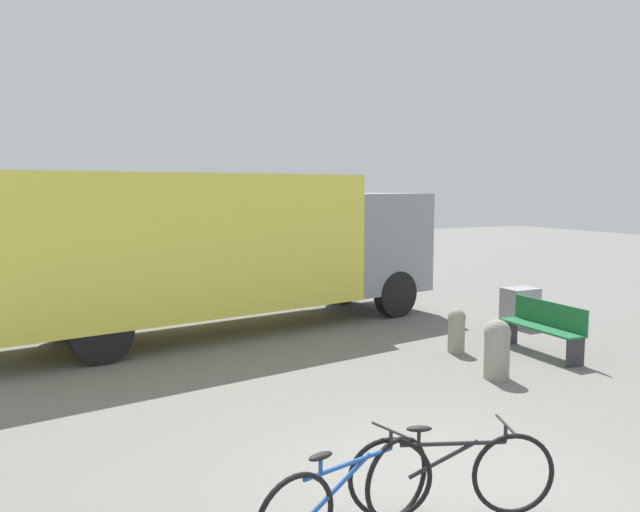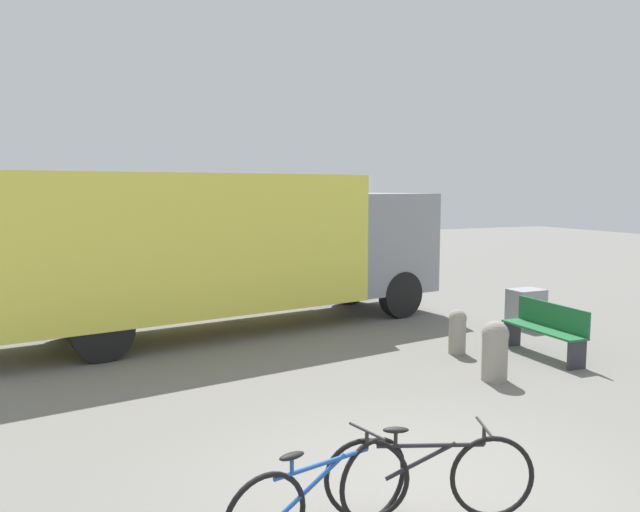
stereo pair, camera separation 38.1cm
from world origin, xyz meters
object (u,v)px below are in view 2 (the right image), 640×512
(bollard_far_bench, at_px, (457,330))
(utility_box, at_px, (526,308))
(park_bench, at_px, (546,328))
(bicycle_near, at_px, (322,496))
(bicycle_middle, at_px, (429,476))
(delivery_truck, at_px, (231,243))
(bollard_near_bench, at_px, (495,348))

(bollard_far_bench, distance_m, utility_box, 2.78)
(park_bench, relative_size, bicycle_near, 0.94)
(bicycle_middle, bearing_deg, utility_box, 63.99)
(delivery_truck, relative_size, bollard_far_bench, 12.08)
(park_bench, relative_size, utility_box, 2.17)
(bollard_far_bench, bearing_deg, utility_box, 24.01)
(delivery_truck, relative_size, bollard_near_bench, 10.39)
(bicycle_near, xyz_separation_m, bicycle_middle, (0.97, -0.06, 0.00))
(park_bench, distance_m, utility_box, 2.30)
(bicycle_near, bearing_deg, bollard_near_bench, 22.29)
(delivery_truck, xyz_separation_m, bicycle_middle, (-0.51, -7.60, -1.33))
(bollard_far_bench, bearing_deg, park_bench, -31.80)
(park_bench, relative_size, bollard_near_bench, 1.87)
(utility_box, bearing_deg, bollard_far_bench, -155.99)
(delivery_truck, height_order, bicycle_near, delivery_truck)
(utility_box, bearing_deg, bicycle_near, -142.55)
(bicycle_near, relative_size, bollard_far_bench, 2.32)
(park_bench, distance_m, bicycle_middle, 5.86)
(bollard_far_bench, bearing_deg, bicycle_near, -136.48)
(delivery_truck, distance_m, park_bench, 5.99)
(utility_box, bearing_deg, park_bench, -124.62)
(delivery_truck, bearing_deg, park_bench, -53.32)
(bicycle_near, xyz_separation_m, bollard_near_bench, (4.03, 2.78, 0.09))
(park_bench, bearing_deg, delivery_truck, 48.37)
(park_bench, xyz_separation_m, bollard_far_bench, (-1.23, 0.76, -0.08))
(utility_box, bearing_deg, bollard_near_bench, -138.93)
(park_bench, xyz_separation_m, bollard_near_bench, (-1.63, -0.67, -0.01))
(park_bench, xyz_separation_m, bicycle_middle, (-4.69, -3.50, -0.10))
(bicycle_near, xyz_separation_m, bollard_far_bench, (4.43, 4.21, 0.03))
(bollard_near_bench, bearing_deg, park_bench, 22.28)
(delivery_truck, height_order, utility_box, delivery_truck)
(park_bench, relative_size, bicycle_middle, 0.98)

